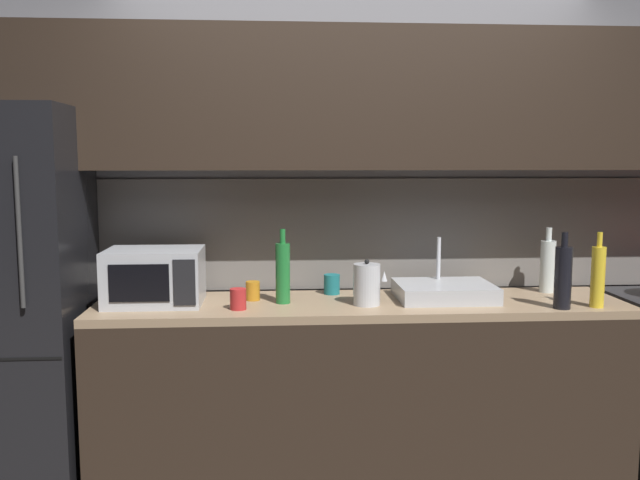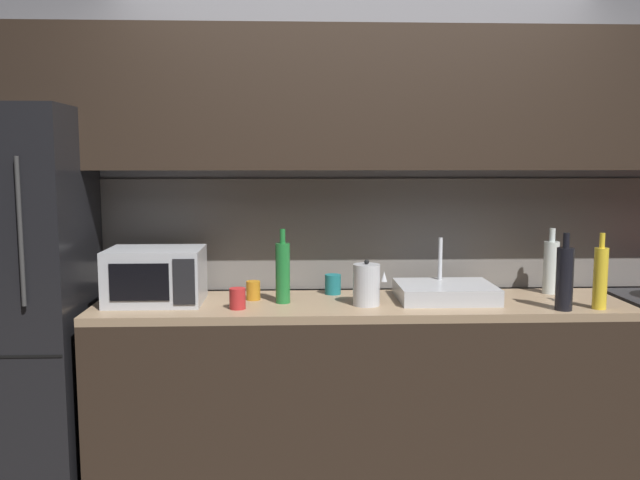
{
  "view_description": "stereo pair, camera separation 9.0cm",
  "coord_description": "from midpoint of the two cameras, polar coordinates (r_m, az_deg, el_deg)",
  "views": [
    {
      "loc": [
        -0.43,
        -2.33,
        1.6
      ],
      "look_at": [
        -0.2,
        0.9,
        1.21
      ],
      "focal_mm": 37.36,
      "sensor_mm": 36.0,
      "label": 1
    },
    {
      "loc": [
        -0.34,
        -2.33,
        1.6
      ],
      "look_at": [
        -0.2,
        0.9,
        1.21
      ],
      "focal_mm": 37.36,
      "sensor_mm": 36.0,
      "label": 2
    }
  ],
  "objects": [
    {
      "name": "wine_bottle_dark",
      "position": [
        3.33,
        20.95,
        -3.04
      ],
      "size": [
        0.08,
        0.08,
        0.36
      ],
      "color": "black",
      "rests_on": "counter_run"
    },
    {
      "name": "mug_red",
      "position": [
        3.17,
        -6.27,
        -5.01
      ],
      "size": [
        0.08,
        0.08,
        0.1
      ],
      "primitive_type": "cylinder",
      "color": "#A82323",
      "rests_on": "counter_run"
    },
    {
      "name": "wine_bottle_clear",
      "position": [
        3.72,
        19.83,
        -2.14
      ],
      "size": [
        0.08,
        0.08,
        0.35
      ],
      "color": "silver",
      "rests_on": "counter_run"
    },
    {
      "name": "sink_basin",
      "position": [
        3.42,
        11.42,
        -4.36
      ],
      "size": [
        0.48,
        0.38,
        0.3
      ],
      "color": "#ADAFB5",
      "rests_on": "counter_run"
    },
    {
      "name": "mug_teal",
      "position": [
        3.5,
        1.85,
        -3.82
      ],
      "size": [
        0.08,
        0.08,
        0.1
      ],
      "primitive_type": "cylinder",
      "color": "#19666B",
      "rests_on": "counter_run"
    },
    {
      "name": "mug_amber",
      "position": [
        3.37,
        -4.97,
        -4.33
      ],
      "size": [
        0.07,
        0.07,
        0.1
      ],
      "primitive_type": "cylinder",
      "color": "#B27019",
      "rests_on": "counter_run"
    },
    {
      "name": "microwave",
      "position": [
        3.36,
        -13.15,
        -3.0
      ],
      "size": [
        0.46,
        0.35,
        0.27
      ],
      "color": "#A8AAAF",
      "rests_on": "counter_run"
    },
    {
      "name": "back_wall",
      "position": [
        3.55,
        3.84,
        6.04
      ],
      "size": [
        4.36,
        0.44,
        2.5
      ],
      "color": "slate",
      "rests_on": "ground"
    },
    {
      "name": "counter_run",
      "position": [
        3.45,
        4.23,
        -12.62
      ],
      "size": [
        2.62,
        0.6,
        0.9
      ],
      "color": "black",
      "rests_on": "ground"
    },
    {
      "name": "kettle",
      "position": [
        3.23,
        4.82,
        -3.82
      ],
      "size": [
        0.17,
        0.13,
        0.22
      ],
      "color": "#B7BABF",
      "rests_on": "counter_run"
    },
    {
      "name": "wine_bottle_yellow",
      "position": [
        3.42,
        23.58,
        -2.94
      ],
      "size": [
        0.07,
        0.07,
        0.36
      ],
      "color": "gold",
      "rests_on": "counter_run"
    },
    {
      "name": "refrigerator",
      "position": [
        3.55,
        -24.04,
        -4.7
      ],
      "size": [
        0.68,
        0.69,
        1.85
      ],
      "color": "black",
      "rests_on": "ground"
    },
    {
      "name": "wine_bottle_green",
      "position": [
        3.27,
        -2.42,
        -2.75
      ],
      "size": [
        0.07,
        0.07,
        0.37
      ],
      "color": "#1E6B2D",
      "rests_on": "counter_run"
    }
  ]
}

